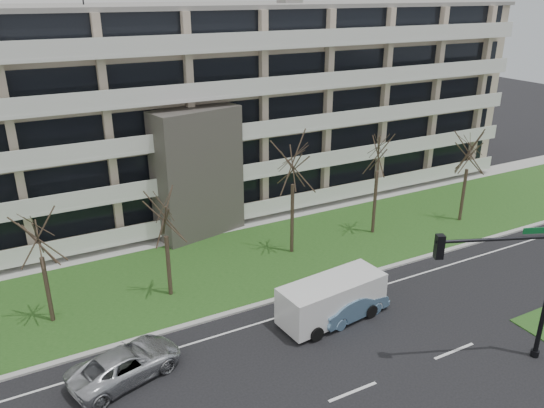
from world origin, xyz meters
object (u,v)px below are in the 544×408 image
traffic_signal (512,278)px  blue_sedan (351,304)px  silver_pickup (126,364)px  white_van (333,296)px

traffic_signal → blue_sedan: bearing=144.9°
silver_pickup → white_van: size_ratio=0.84×
white_van → traffic_signal: traffic_signal is taller
blue_sedan → traffic_signal: (4.00, -6.15, 3.67)m
blue_sedan → white_van: (-0.99, 0.30, 0.63)m
white_van → traffic_signal: bearing=-58.0°
silver_pickup → traffic_signal: bearing=-129.7°
silver_pickup → white_van: 10.81m
white_van → traffic_signal: 8.70m
silver_pickup → blue_sedan: 11.79m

